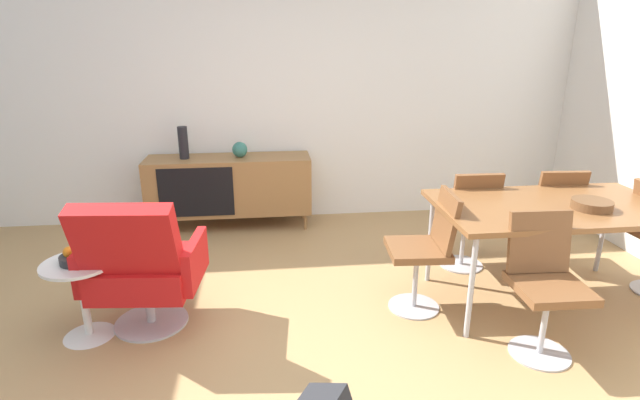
% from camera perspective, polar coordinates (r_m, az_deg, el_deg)
% --- Properties ---
extents(ground_plane, '(8.32, 8.32, 0.00)m').
position_cam_1_polar(ground_plane, '(3.06, -4.06, -18.47)').
color(ground_plane, tan).
extents(wall_back, '(6.80, 0.12, 2.80)m').
position_cam_1_polar(wall_back, '(5.07, -5.87, 13.37)').
color(wall_back, white).
rests_on(wall_back, ground_plane).
extents(sideboard, '(1.60, 0.45, 0.72)m').
position_cam_1_polar(sideboard, '(4.96, -10.51, 1.74)').
color(sideboard, olive).
rests_on(sideboard, ground_plane).
extents(vase_cobalt, '(0.15, 0.15, 0.15)m').
position_cam_1_polar(vase_cobalt, '(4.87, -9.32, 5.81)').
color(vase_cobalt, '#337266').
rests_on(vase_cobalt, sideboard).
extents(vase_sculptural_dark, '(0.09, 0.09, 0.31)m').
position_cam_1_polar(vase_sculptural_dark, '(4.91, -15.63, 6.44)').
color(vase_sculptural_dark, black).
rests_on(vase_sculptural_dark, sideboard).
extents(dining_table, '(1.60, 0.90, 0.74)m').
position_cam_1_polar(dining_table, '(3.75, 25.47, -1.08)').
color(dining_table, brown).
rests_on(dining_table, ground_plane).
extents(wooden_bowl_on_table, '(0.26, 0.26, 0.06)m').
position_cam_1_polar(wooden_bowl_on_table, '(3.75, 29.09, -0.47)').
color(wooden_bowl_on_table, brown).
rests_on(wooden_bowl_on_table, dining_table).
extents(dining_chair_near_window, '(0.45, 0.43, 0.86)m').
position_cam_1_polar(dining_chair_near_window, '(3.45, 12.28, -5.33)').
color(dining_chair_near_window, brown).
rests_on(dining_chair_near_window, ground_plane).
extents(dining_chair_back_right, '(0.43, 0.45, 0.86)m').
position_cam_1_polar(dining_chair_back_right, '(4.45, 25.19, -1.29)').
color(dining_chair_back_right, brown).
rests_on(dining_chair_back_right, ground_plane).
extents(dining_chair_back_left, '(0.41, 0.43, 0.86)m').
position_cam_1_polar(dining_chair_back_left, '(4.13, 16.91, -1.74)').
color(dining_chair_back_left, brown).
rests_on(dining_chair_back_left, ground_plane).
extents(dining_chair_front_left, '(0.41, 0.44, 0.86)m').
position_cam_1_polar(dining_chair_front_left, '(3.22, 24.71, -8.47)').
color(dining_chair_front_left, brown).
rests_on(dining_chair_front_left, ground_plane).
extents(lounge_chair_red, '(0.76, 0.71, 0.95)m').
position_cam_1_polar(lounge_chair_red, '(3.33, -20.15, -7.07)').
color(lounge_chair_red, red).
rests_on(lounge_chair_red, ground_plane).
extents(side_table_round, '(0.44, 0.44, 0.52)m').
position_cam_1_polar(side_table_round, '(3.46, -25.92, -9.51)').
color(side_table_round, white).
rests_on(side_table_round, ground_plane).
extents(fruit_bowl, '(0.20, 0.20, 0.11)m').
position_cam_1_polar(fruit_bowl, '(3.37, -26.47, -5.95)').
color(fruit_bowl, '#262628').
rests_on(fruit_bowl, side_table_round).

